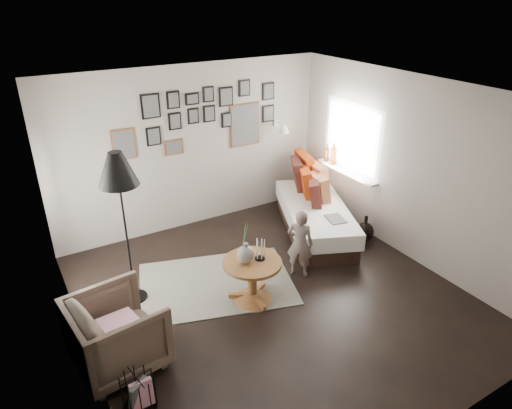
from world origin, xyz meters
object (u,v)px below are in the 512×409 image
daybed (311,210)px  demijohn_large (342,233)px  demijohn_small (365,232)px  vase (246,251)px  child (300,243)px  floor_lamp (118,175)px  armchair (118,333)px  magazine_basket (138,393)px  pedestal_table (252,282)px

daybed → demijohn_large: bearing=-55.2°
demijohn_large → demijohn_small: size_ratio=1.10×
vase → child: (0.92, 0.15, -0.25)m
vase → daybed: vase is taller
floor_lamp → daybed: bearing=6.5°
daybed → floor_lamp: 3.35m
floor_lamp → demijohn_small: floor_lamp is taller
armchair → daybed: bearing=-75.9°
vase → armchair: (-1.65, -0.24, -0.33)m
armchair → magazine_basket: 0.69m
daybed → armchair: size_ratio=2.60×
pedestal_table → demijohn_small: pedestal_table is taller
floor_lamp → child: size_ratio=2.02×
demijohn_large → magazine_basket: bearing=-159.2°
vase → magazine_basket: vase is taller
armchair → magazine_basket: (-0.01, -0.66, -0.21)m
daybed → floor_lamp: bearing=-150.2°
pedestal_table → magazine_basket: 1.96m
magazine_basket → child: bearing=22.1°
demijohn_small → child: 1.45m
vase → floor_lamp: bearing=147.4°
floor_lamp → magazine_basket: floor_lamp is taller
floor_lamp → magazine_basket: 2.30m
vase → daybed: bearing=31.1°
demijohn_large → child: bearing=-162.6°
demijohn_small → daybed: bearing=122.4°
child → armchair: bearing=55.0°
armchair → child: bearing=-88.4°
daybed → demijohn_large: size_ratio=4.82×
vase → armchair: vase is taller
demijohn_small → pedestal_table: bearing=-170.4°
vase → floor_lamp: floor_lamp is taller
pedestal_table → daybed: daybed is taller
daybed → magazine_basket: daybed is taller
pedestal_table → floor_lamp: bearing=148.4°
daybed → pedestal_table: bearing=-123.9°
vase → armchair: bearing=-171.7°
daybed → armchair: bearing=-135.5°
magazine_basket → demijohn_small: 4.18m
vase → floor_lamp: 1.72m
armchair → floor_lamp: (0.45, 1.01, 1.30)m
magazine_basket → pedestal_table: bearing=26.8°
vase → daybed: 2.19m
floor_lamp → demijohn_small: (3.52, -0.41, -1.54)m
armchair → child: child is taller
daybed → demijohn_small: 0.91m
floor_lamp → child: bearing=-16.2°
demijohn_large → floor_lamp: bearing=174.8°
armchair → demijohn_small: armchair is taller
magazine_basket → armchair: bearing=88.9°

